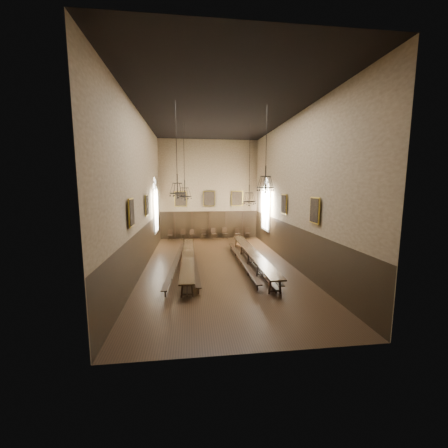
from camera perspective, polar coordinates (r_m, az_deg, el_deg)
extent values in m
cube|color=black|center=(17.15, -1.00, -8.67)|extent=(9.00, 18.00, 0.02)
cube|color=black|center=(16.92, -1.08, 22.03)|extent=(9.00, 18.00, 0.02)
cube|color=#836D51|center=(25.40, -3.14, 7.10)|extent=(9.00, 0.02, 9.00)
cube|color=#836D51|center=(7.53, 6.05, 4.73)|extent=(9.00, 0.02, 9.00)
cube|color=#836D51|center=(16.58, -16.83, 6.24)|extent=(0.02, 18.00, 9.00)
cube|color=#836D51|center=(17.47, 13.94, 6.43)|extent=(0.02, 18.00, 9.00)
cube|color=black|center=(16.71, -7.52, -6.54)|extent=(0.69, 9.87, 0.07)
cube|color=black|center=(17.33, 5.86, -5.80)|extent=(0.74, 10.60, 0.07)
cube|color=black|center=(16.89, -9.94, -7.59)|extent=(0.84, 9.53, 0.05)
cube|color=black|center=(16.87, -6.21, -7.60)|extent=(0.55, 9.09, 0.05)
cube|color=black|center=(17.26, 3.56, -7.17)|extent=(0.28, 9.30, 0.05)
cube|color=black|center=(17.35, 7.30, -7.11)|extent=(0.58, 9.58, 0.05)
cube|color=black|center=(25.34, -11.15, -2.31)|extent=(0.41, 0.41, 0.05)
cube|color=black|center=(25.47, -11.14, -1.72)|extent=(0.40, 0.05, 0.47)
cube|color=black|center=(25.31, -8.49, -2.22)|extent=(0.45, 0.45, 0.05)
cube|color=black|center=(25.44, -8.49, -1.60)|extent=(0.42, 0.08, 0.49)
cube|color=black|center=(25.23, -6.55, -2.25)|extent=(0.51, 0.51, 0.05)
cube|color=black|center=(25.36, -6.57, -1.65)|extent=(0.39, 0.17, 0.48)
cube|color=black|center=(25.33, -4.25, -2.15)|extent=(0.49, 0.49, 0.05)
cube|color=black|center=(25.47, -4.27, -1.53)|extent=(0.41, 0.13, 0.49)
cube|color=black|center=(25.36, -2.10, -2.07)|extent=(0.55, 0.55, 0.05)
cube|color=black|center=(25.50, -2.14, -1.42)|extent=(0.42, 0.18, 0.52)
cube|color=black|center=(25.40, 0.24, -2.02)|extent=(0.51, 0.51, 0.05)
cube|color=black|center=(25.54, 0.19, -1.36)|extent=(0.45, 0.12, 0.53)
cube|color=black|center=(25.58, 2.85, -2.03)|extent=(0.50, 0.50, 0.05)
cube|color=black|center=(25.71, 2.79, -1.42)|extent=(0.41, 0.13, 0.49)
cube|color=black|center=(25.75, 4.94, -1.95)|extent=(0.45, 0.45, 0.05)
cube|color=black|center=(25.89, 4.86, -1.32)|extent=(0.43, 0.06, 0.51)
cylinder|color=black|center=(18.93, -8.33, 14.69)|extent=(0.03, 0.03, 3.72)
torus|color=black|center=(18.81, -8.15, 5.68)|extent=(0.90, 0.90, 0.05)
torus|color=black|center=(18.80, -8.18, 7.44)|extent=(0.57, 0.57, 0.04)
cylinder|color=black|center=(18.80, -8.18, 7.12)|extent=(0.06, 0.06, 1.26)
cylinder|color=black|center=(19.00, 5.37, 14.24)|extent=(0.03, 0.03, 4.04)
torus|color=black|center=(18.93, 5.24, 4.67)|extent=(0.93, 0.93, 0.05)
torus|color=black|center=(18.90, 5.26, 6.49)|extent=(0.59, 0.59, 0.04)
cylinder|color=black|center=(18.90, 5.26, 6.16)|extent=(0.07, 0.07, 1.31)
cylinder|color=black|center=(14.30, -9.91, 17.26)|extent=(0.03, 0.03, 3.51)
torus|color=black|center=(14.12, -9.64, 6.29)|extent=(0.78, 0.78, 0.05)
torus|color=black|center=(14.11, -9.69, 8.35)|extent=(0.50, 0.50, 0.04)
cylinder|color=black|center=(14.11, -9.68, 7.97)|extent=(0.06, 0.06, 1.11)
cylinder|color=black|center=(15.07, 8.81, 17.68)|extent=(0.03, 0.03, 3.06)
torus|color=black|center=(14.85, 8.59, 7.49)|extent=(0.92, 0.92, 0.05)
torus|color=black|center=(14.86, 8.64, 9.78)|extent=(0.58, 0.58, 0.04)
cylinder|color=black|center=(14.86, 8.63, 9.36)|extent=(0.06, 0.06, 1.30)
cube|color=#AB8B29|center=(25.26, -9.02, 5.19)|extent=(1.10, 0.12, 1.40)
cube|color=black|center=(25.26, -9.02, 5.19)|extent=(0.98, 0.02, 1.28)
cube|color=#AB8B29|center=(25.30, -3.10, 5.28)|extent=(1.10, 0.12, 1.40)
cube|color=black|center=(25.30, -3.10, 5.28)|extent=(0.98, 0.02, 1.28)
cube|color=#AB8B29|center=(25.60, 2.74, 5.32)|extent=(1.10, 0.12, 1.40)
cube|color=black|center=(25.60, 2.74, 5.32)|extent=(0.98, 0.02, 1.28)
cube|color=#AB8B29|center=(17.58, -15.75, 3.76)|extent=(0.12, 1.00, 1.30)
cube|color=black|center=(17.58, -15.75, 3.76)|extent=(0.02, 0.88, 1.18)
cube|color=#AB8B29|center=(13.17, -18.71, 2.28)|extent=(0.12, 1.00, 1.30)
cube|color=black|center=(13.17, -18.71, 2.28)|extent=(0.02, 0.88, 1.18)
cube|color=#AB8B29|center=(18.40, 12.37, 4.05)|extent=(0.12, 1.00, 1.30)
cube|color=black|center=(18.40, 12.37, 4.05)|extent=(0.02, 0.88, 1.18)
cube|color=#AB8B29|center=(14.25, 18.33, 2.71)|extent=(0.12, 1.00, 1.30)
cube|color=black|center=(14.25, 18.33, 2.71)|extent=(0.02, 0.88, 1.18)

